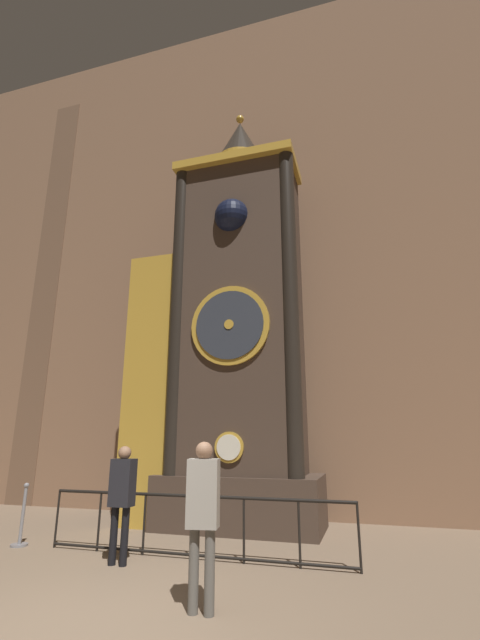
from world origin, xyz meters
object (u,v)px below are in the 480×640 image
Objects in this scene: clock_tower at (225,331)px; visitor_far at (203,507)px; visitor_near at (122,492)px; stanchion_post at (22,525)px.

clock_tower is 5.29m from visitor_far.
visitor_far is at bearing -74.00° from clock_tower.
visitor_near is at bearing -102.15° from clock_tower.
visitor_far reaches higher than visitor_near.
stanchion_post is (-4.02, 1.82, -0.70)m from visitor_far.
clock_tower reaches higher than visitor_near.
stanchion_post is at bearing 167.03° from visitor_near.
visitor_near is 2.23m from visitor_far.
stanchion_post is at bearing -140.46° from clock_tower.
visitor_near is 0.95× the size of visitor_far.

